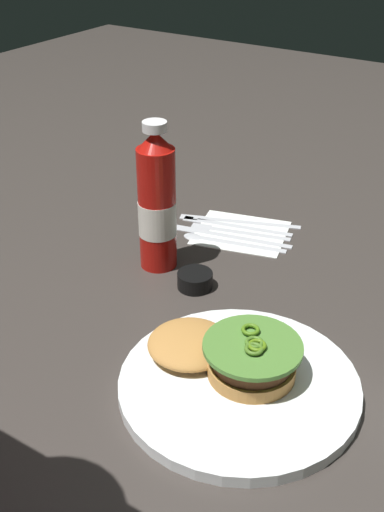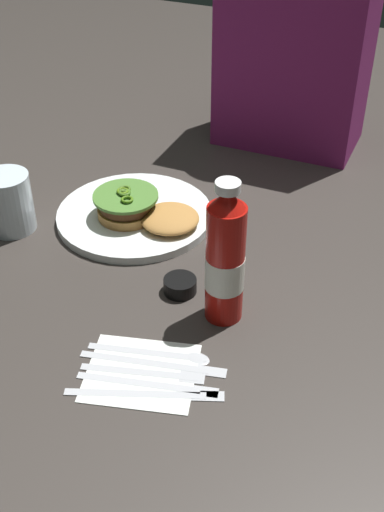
{
  "view_description": "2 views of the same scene",
  "coord_description": "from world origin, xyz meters",
  "px_view_note": "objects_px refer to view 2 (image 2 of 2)",
  "views": [
    {
      "loc": [
        -0.33,
        0.68,
        0.54
      ],
      "look_at": [
        0.1,
        0.01,
        0.07
      ],
      "focal_mm": 44.86,
      "sensor_mm": 36.0,
      "label": 1
    },
    {
      "loc": [
        0.46,
        -0.77,
        0.69
      ],
      "look_at": [
        0.13,
        -0.01,
        0.08
      ],
      "focal_mm": 46.23,
      "sensor_mm": 36.0,
      "label": 2
    }
  ],
  "objects_px": {
    "burger_sandwich": "(142,210)",
    "water_glass": "(9,202)",
    "spoon_utensil": "(166,353)",
    "butter_knife": "(162,363)",
    "ketchup_bottle": "(225,260)",
    "fork_utensil": "(154,372)",
    "condiment_cup": "(180,285)",
    "napkin": "(141,372)",
    "diner_person": "(297,31)",
    "steak_knife": "(156,383)",
    "dinner_plate": "(135,215)",
    "table_knife": "(155,393)"
  },
  "relations": [
    {
      "from": "condiment_cup",
      "to": "napkin",
      "type": "height_order",
      "value": "condiment_cup"
    },
    {
      "from": "ketchup_bottle",
      "to": "fork_utensil",
      "type": "relative_size",
      "value": 1.36
    },
    {
      "from": "steak_knife",
      "to": "fork_utensil",
      "type": "relative_size",
      "value": 1.13
    },
    {
      "from": "butter_knife",
      "to": "diner_person",
      "type": "height_order",
      "value": "diner_person"
    },
    {
      "from": "fork_utensil",
      "to": "butter_knife",
      "type": "distance_m",
      "value": 0.02
    },
    {
      "from": "dinner_plate",
      "to": "water_glass",
      "type": "distance_m",
      "value": 0.23
    },
    {
      "from": "dinner_plate",
      "to": "diner_person",
      "type": "bearing_deg",
      "value": 69.04
    },
    {
      "from": "spoon_utensil",
      "to": "steak_knife",
      "type": "bearing_deg",
      "value": -77.84
    },
    {
      "from": "dinner_plate",
      "to": "butter_knife",
      "type": "height_order",
      "value": "dinner_plate"
    },
    {
      "from": "fork_utensil",
      "to": "spoon_utensil",
      "type": "relative_size",
      "value": 0.99
    },
    {
      "from": "napkin",
      "to": "fork_utensil",
      "type": "height_order",
      "value": "fork_utensil"
    },
    {
      "from": "condiment_cup",
      "to": "spoon_utensil",
      "type": "xyz_separation_m",
      "value": [
        0.04,
        -0.14,
        -0.01
      ]
    },
    {
      "from": "diner_person",
      "to": "dinner_plate",
      "type": "bearing_deg",
      "value": -110.96
    },
    {
      "from": "diner_person",
      "to": "spoon_utensil",
      "type": "bearing_deg",
      "value": -86.77
    },
    {
      "from": "water_glass",
      "to": "steak_knife",
      "type": "relative_size",
      "value": 0.56
    },
    {
      "from": "table_knife",
      "to": "steak_knife",
      "type": "relative_size",
      "value": 1.06
    },
    {
      "from": "steak_knife",
      "to": "diner_person",
      "type": "height_order",
      "value": "diner_person"
    },
    {
      "from": "ketchup_bottle",
      "to": "condiment_cup",
      "type": "xyz_separation_m",
      "value": [
        -0.09,
        0.02,
        -0.1
      ]
    },
    {
      "from": "dinner_plate",
      "to": "burger_sandwich",
      "type": "xyz_separation_m",
      "value": [
        0.03,
        -0.02,
        0.03
      ]
    },
    {
      "from": "table_knife",
      "to": "butter_knife",
      "type": "xyz_separation_m",
      "value": [
        -0.01,
        0.05,
        -0.0
      ]
    },
    {
      "from": "burger_sandwich",
      "to": "water_glass",
      "type": "xyz_separation_m",
      "value": [
        -0.22,
        -0.1,
        0.02
      ]
    },
    {
      "from": "diner_person",
      "to": "butter_knife",
      "type": "bearing_deg",
      "value": -86.58
    },
    {
      "from": "condiment_cup",
      "to": "napkin",
      "type": "relative_size",
      "value": 0.35
    },
    {
      "from": "water_glass",
      "to": "fork_utensil",
      "type": "distance_m",
      "value": 0.47
    },
    {
      "from": "spoon_utensil",
      "to": "water_glass",
      "type": "bearing_deg",
      "value": 155.09
    },
    {
      "from": "table_knife",
      "to": "dinner_plate",
      "type": "bearing_deg",
      "value": 120.99
    },
    {
      "from": "ketchup_bottle",
      "to": "steak_knife",
      "type": "xyz_separation_m",
      "value": [
        -0.03,
        -0.18,
        -0.1
      ]
    },
    {
      "from": "water_glass",
      "to": "fork_utensil",
      "type": "height_order",
      "value": "water_glass"
    },
    {
      "from": "table_knife",
      "to": "fork_utensil",
      "type": "xyz_separation_m",
      "value": [
        -0.02,
        0.03,
        -0.0
      ]
    },
    {
      "from": "burger_sandwich",
      "to": "condiment_cup",
      "type": "height_order",
      "value": "burger_sandwich"
    },
    {
      "from": "napkin",
      "to": "diner_person",
      "type": "height_order",
      "value": "diner_person"
    },
    {
      "from": "burger_sandwich",
      "to": "fork_utensil",
      "type": "distance_m",
      "value": 0.38
    },
    {
      "from": "burger_sandwich",
      "to": "table_knife",
      "type": "height_order",
      "value": "burger_sandwich"
    },
    {
      "from": "butter_knife",
      "to": "dinner_plate",
      "type": "bearing_deg",
      "value": 123.27
    },
    {
      "from": "steak_knife",
      "to": "burger_sandwich",
      "type": "bearing_deg",
      "value": 119.53
    },
    {
      "from": "dinner_plate",
      "to": "steak_knife",
      "type": "xyz_separation_m",
      "value": [
        0.22,
        -0.36,
        -0.0
      ]
    },
    {
      "from": "burger_sandwich",
      "to": "spoon_utensil",
      "type": "distance_m",
      "value": 0.35
    },
    {
      "from": "spoon_utensil",
      "to": "butter_knife",
      "type": "bearing_deg",
      "value": -79.95
    },
    {
      "from": "butter_knife",
      "to": "napkin",
      "type": "bearing_deg",
      "value": -129.62
    },
    {
      "from": "steak_knife",
      "to": "diner_person",
      "type": "distance_m",
      "value": 0.84
    },
    {
      "from": "napkin",
      "to": "steak_knife",
      "type": "xyz_separation_m",
      "value": [
        0.03,
        -0.01,
        0.0
      ]
    },
    {
      "from": "dinner_plate",
      "to": "spoon_utensil",
      "type": "height_order",
      "value": "dinner_plate"
    },
    {
      "from": "water_glass",
      "to": "ketchup_bottle",
      "type": "bearing_deg",
      "value": -8.94
    },
    {
      "from": "napkin",
      "to": "butter_knife",
      "type": "relative_size",
      "value": 0.73
    },
    {
      "from": "fork_utensil",
      "to": "butter_knife",
      "type": "xyz_separation_m",
      "value": [
        0.0,
        0.02,
        0.0
      ]
    },
    {
      "from": "table_knife",
      "to": "spoon_utensil",
      "type": "height_order",
      "value": "same"
    },
    {
      "from": "burger_sandwich",
      "to": "diner_person",
      "type": "distance_m",
      "value": 0.52
    },
    {
      "from": "diner_person",
      "to": "table_knife",
      "type": "bearing_deg",
      "value": -85.79
    },
    {
      "from": "condiment_cup",
      "to": "table_knife",
      "type": "height_order",
      "value": "condiment_cup"
    },
    {
      "from": "steak_knife",
      "to": "spoon_utensil",
      "type": "height_order",
      "value": "same"
    }
  ]
}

